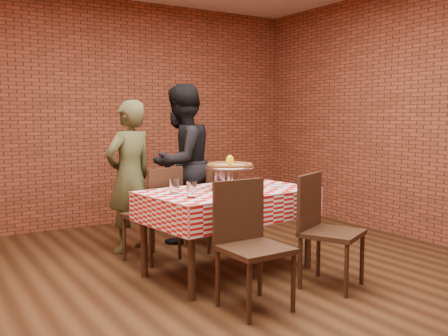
{
  "coord_description": "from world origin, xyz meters",
  "views": [
    {
      "loc": [
        -2.1,
        -3.27,
        1.42
      ],
      "look_at": [
        0.3,
        0.57,
        0.94
      ],
      "focal_mm": 40.06,
      "sensor_mm": 36.0,
      "label": 1
    }
  ],
  "objects_px": {
    "pizza": "(230,166)",
    "chair_near_left": "(255,247)",
    "water_glass_right": "(174,186)",
    "diner_black": "(181,163)",
    "chair_far_left": "(152,214)",
    "table": "(228,232)",
    "diner_olive": "(130,176)",
    "chair_far_right": "(209,206)",
    "pizza_stand": "(230,178)",
    "condiment_caddy": "(219,178)",
    "chair_near_right": "(332,231)",
    "water_glass_left": "(192,189)"
  },
  "relations": [
    {
      "from": "water_glass_right",
      "to": "diner_black",
      "type": "relative_size",
      "value": 0.07
    },
    {
      "from": "pizza_stand",
      "to": "diner_olive",
      "type": "relative_size",
      "value": 0.29
    },
    {
      "from": "table",
      "to": "chair_near_right",
      "type": "relative_size",
      "value": 1.59
    },
    {
      "from": "table",
      "to": "condiment_caddy",
      "type": "xyz_separation_m",
      "value": [
        0.07,
        0.28,
        0.45
      ]
    },
    {
      "from": "condiment_caddy",
      "to": "chair_far_left",
      "type": "bearing_deg",
      "value": 154.89
    },
    {
      "from": "water_glass_left",
      "to": "condiment_caddy",
      "type": "height_order",
      "value": "condiment_caddy"
    },
    {
      "from": "diner_olive",
      "to": "condiment_caddy",
      "type": "bearing_deg",
      "value": 103.45
    },
    {
      "from": "condiment_caddy",
      "to": "chair_far_left",
      "type": "distance_m",
      "value": 0.76
    },
    {
      "from": "pizza",
      "to": "chair_far_left",
      "type": "distance_m",
      "value": 0.98
    },
    {
      "from": "water_glass_right",
      "to": "condiment_caddy",
      "type": "bearing_deg",
      "value": 21.85
    },
    {
      "from": "pizza",
      "to": "diner_olive",
      "type": "distance_m",
      "value": 1.26
    },
    {
      "from": "diner_olive",
      "to": "water_glass_right",
      "type": "bearing_deg",
      "value": 69.68
    },
    {
      "from": "condiment_caddy",
      "to": "chair_near_right",
      "type": "bearing_deg",
      "value": -49.26
    },
    {
      "from": "pizza",
      "to": "chair_near_left",
      "type": "xyz_separation_m",
      "value": [
        -0.33,
        -0.86,
        -0.5
      ]
    },
    {
      "from": "condiment_caddy",
      "to": "chair_near_right",
      "type": "height_order",
      "value": "chair_near_right"
    },
    {
      "from": "water_glass_right",
      "to": "chair_near_right",
      "type": "distance_m",
      "value": 1.37
    },
    {
      "from": "pizza",
      "to": "diner_olive",
      "type": "xyz_separation_m",
      "value": [
        -0.51,
        1.13,
        -0.18
      ]
    },
    {
      "from": "chair_far_right",
      "to": "diner_olive",
      "type": "height_order",
      "value": "diner_olive"
    },
    {
      "from": "pizza_stand",
      "to": "diner_black",
      "type": "relative_size",
      "value": 0.26
    },
    {
      "from": "chair_far_right",
      "to": "diner_black",
      "type": "distance_m",
      "value": 0.61
    },
    {
      "from": "chair_near_right",
      "to": "diner_black",
      "type": "xyz_separation_m",
      "value": [
        -0.35,
        2.03,
        0.42
      ]
    },
    {
      "from": "chair_far_left",
      "to": "chair_far_right",
      "type": "height_order",
      "value": "chair_far_left"
    },
    {
      "from": "pizza_stand",
      "to": "diner_black",
      "type": "distance_m",
      "value": 1.24
    },
    {
      "from": "chair_near_right",
      "to": "diner_black",
      "type": "distance_m",
      "value": 2.1
    },
    {
      "from": "pizza_stand",
      "to": "pizza",
      "type": "height_order",
      "value": "pizza"
    },
    {
      "from": "table",
      "to": "diner_olive",
      "type": "relative_size",
      "value": 0.94
    },
    {
      "from": "water_glass_right",
      "to": "diner_black",
      "type": "distance_m",
      "value": 1.4
    },
    {
      "from": "water_glass_right",
      "to": "diner_olive",
      "type": "bearing_deg",
      "value": 88.14
    },
    {
      "from": "water_glass_left",
      "to": "chair_near_right",
      "type": "distance_m",
      "value": 1.21
    },
    {
      "from": "chair_near_left",
      "to": "chair_near_right",
      "type": "xyz_separation_m",
      "value": [
        0.82,
        0.06,
        -0.0
      ]
    },
    {
      "from": "pizza",
      "to": "chair_near_left",
      "type": "distance_m",
      "value": 1.04
    },
    {
      "from": "water_glass_left",
      "to": "diner_olive",
      "type": "distance_m",
      "value": 1.35
    },
    {
      "from": "chair_far_left",
      "to": "diner_black",
      "type": "relative_size",
      "value": 0.52
    },
    {
      "from": "chair_far_right",
      "to": "diner_olive",
      "type": "relative_size",
      "value": 0.58
    },
    {
      "from": "water_glass_right",
      "to": "pizza",
      "type": "bearing_deg",
      "value": -2.17
    },
    {
      "from": "chair_far_right",
      "to": "chair_far_left",
      "type": "bearing_deg",
      "value": -4.35
    },
    {
      "from": "water_glass_right",
      "to": "chair_far_left",
      "type": "distance_m",
      "value": 0.78
    },
    {
      "from": "table",
      "to": "pizza_stand",
      "type": "xyz_separation_m",
      "value": [
        0.03,
        0.02,
        0.48
      ]
    },
    {
      "from": "pizza_stand",
      "to": "condiment_caddy",
      "type": "relative_size",
      "value": 3.33
    },
    {
      "from": "pizza",
      "to": "chair_near_left",
      "type": "relative_size",
      "value": 0.44
    },
    {
      "from": "pizza_stand",
      "to": "chair_far_left",
      "type": "bearing_deg",
      "value": 122.82
    },
    {
      "from": "pizza",
      "to": "water_glass_left",
      "type": "xyz_separation_m",
      "value": [
        -0.51,
        -0.22,
        -0.14
      ]
    },
    {
      "from": "chair_near_left",
      "to": "water_glass_left",
      "type": "bearing_deg",
      "value": 103.88
    },
    {
      "from": "water_glass_left",
      "to": "water_glass_right",
      "type": "height_order",
      "value": "same"
    },
    {
      "from": "water_glass_right",
      "to": "water_glass_left",
      "type": "bearing_deg",
      "value": -81.13
    },
    {
      "from": "pizza_stand",
      "to": "chair_far_right",
      "type": "relative_size",
      "value": 0.5
    },
    {
      "from": "chair_far_right",
      "to": "diner_olive",
      "type": "distance_m",
      "value": 0.9
    },
    {
      "from": "pizza",
      "to": "chair_near_right",
      "type": "distance_m",
      "value": 1.06
    },
    {
      "from": "pizza_stand",
      "to": "water_glass_left",
      "type": "xyz_separation_m",
      "value": [
        -0.51,
        -0.22,
        -0.04
      ]
    },
    {
      "from": "pizza_stand",
      "to": "pizza",
      "type": "xyz_separation_m",
      "value": [
        0.0,
        0.0,
        0.11
      ]
    }
  ]
}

